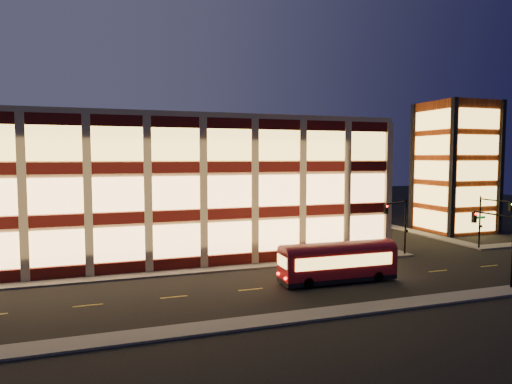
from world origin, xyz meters
name	(u,v)px	position (x,y,z in m)	size (l,w,h in m)	color
ground	(186,275)	(0.00, 0.00, 0.00)	(200.00, 200.00, 0.00)	black
sidewalk_office_south	(150,274)	(-3.00, 1.00, 0.07)	(54.00, 2.00, 0.15)	#514F4C
sidewalk_office_east	(328,231)	(23.00, 17.00, 0.07)	(2.00, 30.00, 0.15)	#514F4C
sidewalk_tower_west	(395,227)	(34.00, 17.00, 0.07)	(2.00, 30.00, 0.15)	#514F4C
sidewalk_near	(224,326)	(0.00, -13.00, 0.07)	(100.00, 2.00, 0.15)	#514F4C
office_building	(136,183)	(-2.91, 16.91, 7.25)	(50.45, 30.45, 14.50)	tan
stair_tower	(455,167)	(39.95, 11.95, 8.99)	(8.60, 8.60, 18.00)	#8C3814
traffic_signal_far	(399,218)	(22.21, 0.24, 4.11)	(3.79, 1.87, 6.00)	black
traffic_signal_right	(490,214)	(33.50, -0.62, 4.10)	(1.20, 4.37, 6.00)	black
traffic_signal_near	(498,234)	(23.50, -11.03, 4.13)	(0.32, 4.45, 6.00)	black
trolley_bus	(338,260)	(11.57, -6.20, 1.86)	(9.93, 2.74, 3.35)	maroon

